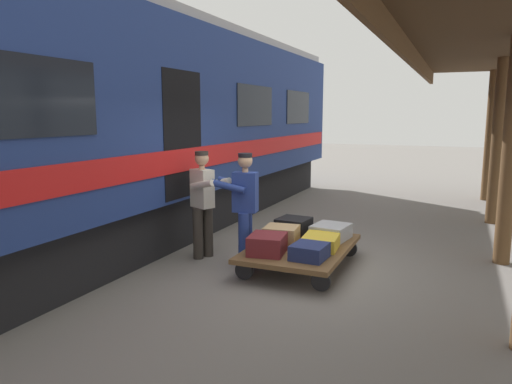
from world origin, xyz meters
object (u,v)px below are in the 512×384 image
Objects in this scene: suitcase_gray_aluminum at (331,232)px; suitcase_black_hardshell at (294,226)px; suitcase_yellow_case at (321,242)px; suitcase_navy_fabric at (309,251)px; train_car at (108,127)px; suitcase_tan_vintage at (281,235)px; suitcase_maroon_trunk at (267,244)px; porter_in_overalls at (244,205)px; luggage_cart at (301,249)px; porter_by_door at (203,201)px.

suitcase_black_hardshell reaches higher than suitcase_gray_aluminum.
suitcase_yellow_case is 0.57m from suitcase_navy_fabric.
suitcase_black_hardshell is at bearing -61.70° from suitcase_navy_fabric.
train_car reaches higher than suitcase_tan_vintage.
suitcase_gray_aluminum is at bearing -118.30° from suitcase_maroon_trunk.
suitcase_tan_vintage is 1.00× the size of suitcase_black_hardshell.
suitcase_yellow_case is 0.57m from suitcase_gray_aluminum.
suitcase_gray_aluminum is (-0.62, -1.15, -0.02)m from suitcase_maroon_trunk.
suitcase_yellow_case is 1.27m from porter_in_overalls.
luggage_cart is at bearing 61.70° from suitcase_gray_aluminum.
suitcase_navy_fabric is (-0.31, 0.57, 0.15)m from luggage_cart.
suitcase_maroon_trunk is 0.80m from porter_in_overalls.
train_car is 3.52m from suitcase_tan_vintage.
suitcase_navy_fabric is 0.99× the size of suitcase_black_hardshell.
suitcase_navy_fabric reaches higher than suitcase_yellow_case.
suitcase_black_hardshell is (0.62, -1.15, 0.04)m from suitcase_navy_fabric.
suitcase_black_hardshell is at bearing -168.18° from train_car.
suitcase_navy_fabric is at bearing 172.55° from train_car.
train_car is at bearing -2.07° from porter_by_door.
suitcase_maroon_trunk is 0.62m from suitcase_navy_fabric.
train_car reaches higher than porter_in_overalls.
luggage_cart is at bearing 118.30° from suitcase_black_hardshell.
suitcase_gray_aluminum is 1.47m from porter_in_overalls.
suitcase_navy_fabric is at bearing 161.95° from porter_in_overalls.
porter_by_door reaches higher than suitcase_maroon_trunk.
suitcase_gray_aluminum is 0.62m from suitcase_black_hardshell.
suitcase_navy_fabric is 0.28× the size of porter_in_overalls.
porter_by_door is at bearing -3.84° from porter_in_overalls.
suitcase_tan_vintage is 0.79× the size of suitcase_yellow_case.
suitcase_navy_fabric is (-0.62, 0.00, -0.03)m from suitcase_maroon_trunk.
suitcase_maroon_trunk reaches higher than luggage_cart.
suitcase_tan_vintage reaches higher than suitcase_navy_fabric.
train_car reaches higher than suitcase_black_hardshell.
porter_in_overalls reaches higher than suitcase_gray_aluminum.
porter_by_door is (1.88, 0.15, 0.50)m from suitcase_yellow_case.
train_car is 4.12m from suitcase_navy_fabric.
suitcase_black_hardshell is at bearing -124.45° from porter_in_overalls.
suitcase_yellow_case is at bearing -137.12° from suitcase_maroon_trunk.
suitcase_gray_aluminum is at bearing -118.30° from luggage_cart.
suitcase_tan_vintage is at bearing -178.49° from train_car.
suitcase_black_hardshell reaches higher than suitcase_yellow_case.
suitcase_tan_vintage is 1.02× the size of suitcase_navy_fabric.
porter_in_overalls is at bearing 20.62° from suitcase_tan_vintage.
porter_in_overalls is (0.53, -0.37, 0.46)m from suitcase_maroon_trunk.
suitcase_black_hardshell is 1.04m from porter_in_overalls.
suitcase_yellow_case is at bearing 90.00° from suitcase_gray_aluminum.
suitcase_yellow_case is 0.36× the size of porter_by_door.
train_car is at bearing -2.56° from porter_in_overalls.
suitcase_black_hardshell is 0.29× the size of porter_in_overalls.
train_car reaches higher than suitcase_maroon_trunk.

